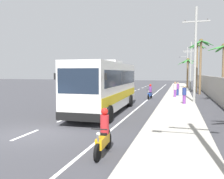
{
  "coord_description": "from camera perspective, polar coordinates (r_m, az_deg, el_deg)",
  "views": [
    {
      "loc": [
        7.0,
        -9.42,
        2.96
      ],
      "look_at": [
        2.14,
        7.08,
        1.7
      ],
      "focal_mm": 37.12,
      "sensor_mm": 36.0,
      "label": 1
    }
  ],
  "objects": [
    {
      "name": "motorcycle_trailing",
      "position": [
        8.56,
        -2.08,
        -11.29
      ],
      "size": [
        0.56,
        1.96,
        1.67
      ],
      "color": "black",
      "rests_on": "ground"
    },
    {
      "name": "palm_second",
      "position": [
        45.47,
        18.15,
        5.3
      ],
      "size": [
        3.83,
        3.76,
        5.67
      ],
      "color": "brown",
      "rests_on": "ground"
    },
    {
      "name": "utility_pole_mid",
      "position": [
        23.76,
        19.83,
        8.38
      ],
      "size": [
        2.5,
        0.24,
        9.17
      ],
      "color": "#9E9E99",
      "rests_on": "ground"
    },
    {
      "name": "pedestrian_far_walk",
      "position": [
        27.9,
        15.26,
        0.13
      ],
      "size": [
        0.36,
        0.36,
        1.75
      ],
      "rotation": [
        0.0,
        0.0,
        5.22
      ],
      "color": "#75388E",
      "rests_on": "sidewalk_kerb"
    },
    {
      "name": "ground_plane",
      "position": [
        12.1,
        -19.9,
        -10.22
      ],
      "size": [
        160.0,
        160.0,
        0.0
      ],
      "primitive_type": "plane",
      "color": "#3A3A3F"
    },
    {
      "name": "palm_fourth",
      "position": [
        25.05,
        25.85,
        6.22
      ],
      "size": [
        3.07,
        3.0,
        5.8
      ],
      "color": "brown",
      "rests_on": "ground"
    },
    {
      "name": "utility_pole_far",
      "position": [
        41.86,
        18.82,
        5.76
      ],
      "size": [
        2.56,
        0.24,
        8.16
      ],
      "color": "#9E9E99",
      "rests_on": "ground"
    },
    {
      "name": "motorcycle_beside_bus",
      "position": [
        26.44,
        9.34,
        -0.84
      ],
      "size": [
        0.56,
        1.96,
        1.65
      ],
      "color": "black",
      "rests_on": "ground"
    },
    {
      "name": "palm_farthest",
      "position": [
        33.74,
        21.0,
        8.06
      ],
      "size": [
        3.08,
        3.27,
        7.5
      ],
      "color": "brown",
      "rests_on": "ground"
    },
    {
      "name": "palm_third",
      "position": [
        36.87,
        20.2,
        7.5
      ],
      "size": [
        2.65,
        2.7,
        7.37
      ],
      "color": "brown",
      "rests_on": "ground"
    },
    {
      "name": "coach_bus_foreground",
      "position": [
        17.39,
        -1.49,
        1.16
      ],
      "size": [
        3.16,
        10.71,
        3.93
      ],
      "color": "silver",
      "rests_on": "ground"
    },
    {
      "name": "lane_markings",
      "position": [
        24.55,
        5.23,
        -2.75
      ],
      "size": [
        3.78,
        71.0,
        0.01
      ],
      "color": "white",
      "rests_on": "ground"
    },
    {
      "name": "boundary_wall",
      "position": [
        23.75,
        25.1,
        -0.31
      ],
      "size": [
        0.24,
        60.0,
        2.52
      ],
      "primitive_type": "cube",
      "color": "#9E998E",
      "rests_on": "ground"
    },
    {
      "name": "sidewalk_kerb",
      "position": [
        19.63,
        15.7,
        -4.43
      ],
      "size": [
        3.2,
        90.0,
        0.14
      ],
      "primitive_type": "cube",
      "color": "#A8A399",
      "rests_on": "ground"
    },
    {
      "name": "pedestrian_near_kerb",
      "position": [
        29.92,
        15.87,
        0.22
      ],
      "size": [
        0.36,
        0.36,
        1.6
      ],
      "rotation": [
        0.0,
        0.0,
        3.19
      ],
      "color": "navy",
      "rests_on": "sidewalk_kerb"
    },
    {
      "name": "utility_pole_distant",
      "position": [
        60.02,
        17.99,
        5.81
      ],
      "size": [
        2.92,
        0.24,
        9.19
      ],
      "color": "#9E9E99",
      "rests_on": "ground"
    },
    {
      "name": "pedestrian_midwalk",
      "position": [
        21.92,
        17.38,
        -1.13
      ],
      "size": [
        0.36,
        0.36,
        1.65
      ],
      "rotation": [
        0.0,
        0.0,
        0.86
      ],
      "color": "#75388E",
      "rests_on": "sidewalk_kerb"
    }
  ]
}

